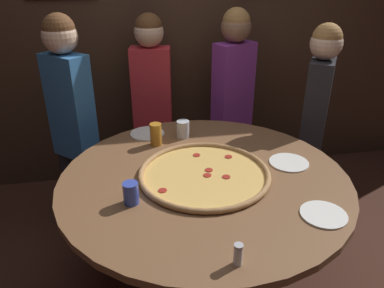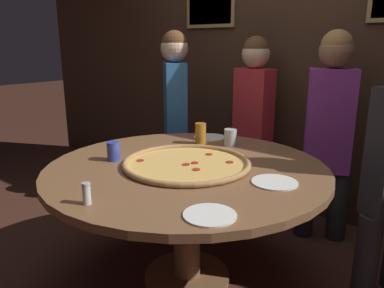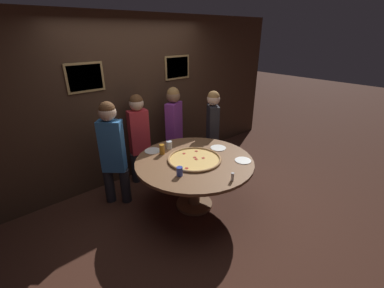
% 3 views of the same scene
% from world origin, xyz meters
% --- Properties ---
extents(ground_plane, '(24.00, 24.00, 0.00)m').
position_xyz_m(ground_plane, '(0.00, 0.00, 0.00)').
color(ground_plane, '#422319').
extents(back_wall, '(6.40, 0.08, 2.60)m').
position_xyz_m(back_wall, '(0.00, 1.40, 1.30)').
color(back_wall, '#3D281C').
rests_on(back_wall, ground_plane).
extents(dining_table, '(1.59, 1.59, 0.74)m').
position_xyz_m(dining_table, '(0.00, 0.00, 0.61)').
color(dining_table, brown).
rests_on(dining_table, ground_plane).
extents(giant_pizza, '(0.73, 0.73, 0.03)m').
position_xyz_m(giant_pizza, '(0.00, 0.00, 0.75)').
color(giant_pizza, '#EAB75B').
rests_on(giant_pizza, dining_table).
extents(drink_cup_front_edge, '(0.08, 0.08, 0.11)m').
position_xyz_m(drink_cup_front_edge, '(-0.03, 0.52, 0.80)').
color(drink_cup_front_edge, silver).
rests_on(drink_cup_front_edge, dining_table).
extents(drink_cup_centre_back, '(0.08, 0.08, 0.11)m').
position_xyz_m(drink_cup_centre_back, '(-0.40, -0.19, 0.80)').
color(drink_cup_centre_back, '#384CB7').
rests_on(drink_cup_centre_back, dining_table).
extents(drink_cup_beside_pizza, '(0.07, 0.07, 0.14)m').
position_xyz_m(drink_cup_beside_pizza, '(-0.22, 0.43, 0.81)').
color(drink_cup_beside_pizza, '#BC7A23').
rests_on(drink_cup_beside_pizza, dining_table).
extents(white_plate_near_front, '(0.22, 0.22, 0.01)m').
position_xyz_m(white_plate_near_front, '(0.47, -0.45, 0.74)').
color(white_plate_near_front, white).
rests_on(white_plate_near_front, dining_table).
extents(white_plate_far_back, '(0.23, 0.23, 0.01)m').
position_xyz_m(white_plate_far_back, '(-0.27, 0.61, 0.74)').
color(white_plate_far_back, white).
rests_on(white_plate_far_back, dining_table).
extents(white_plate_beside_cup, '(0.23, 0.23, 0.01)m').
position_xyz_m(white_plate_beside_cup, '(0.52, 0.05, 0.74)').
color(white_plate_beside_cup, white).
rests_on(white_plate_beside_cup, dining_table).
extents(condiment_shaker, '(0.04, 0.04, 0.10)m').
position_xyz_m(condiment_shaker, '(-0.01, -0.68, 0.79)').
color(condiment_shaker, silver).
rests_on(condiment_shaker, dining_table).
extents(diner_side_left, '(0.37, 0.36, 1.52)m').
position_xyz_m(diner_side_left, '(-0.78, 0.82, 0.86)').
color(diner_side_left, '#232328').
rests_on(diner_side_left, ground_plane).
extents(diner_side_right, '(0.40, 0.28, 1.50)m').
position_xyz_m(diner_side_right, '(0.45, 1.03, 0.85)').
color(diner_side_right, '#232328').
rests_on(diner_side_right, ground_plane).
extents(diner_centre_back, '(0.38, 0.22, 1.47)m').
position_xyz_m(diner_centre_back, '(-0.19, 1.11, 0.83)').
color(diner_centre_back, '#232328').
rests_on(diner_centre_back, ground_plane).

